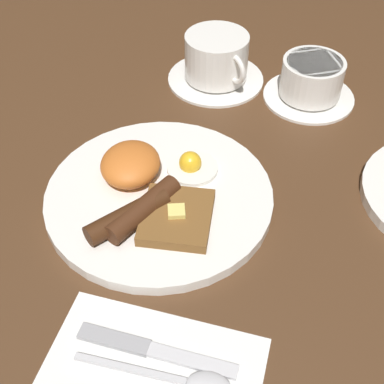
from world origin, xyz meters
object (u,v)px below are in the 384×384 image
object	(u,v)px
knife	(147,349)
teacup_far	(311,81)
spoon	(191,382)
breakfast_plate_near	(155,193)
teacup_near	(217,61)

from	to	relation	value
knife	teacup_far	bearing A→B (deg)	78.54
spoon	breakfast_plate_near	bearing A→B (deg)	114.08
knife	teacup_near	bearing A→B (deg)	96.37
teacup_far	breakfast_plate_near	bearing A→B (deg)	-36.48
breakfast_plate_near	knife	distance (m)	0.21
breakfast_plate_near	teacup_far	size ratio (longest dim) A/B	2.03
knife	spoon	bearing A→B (deg)	-23.55
teacup_near	spoon	bearing A→B (deg)	4.53
teacup_far	spoon	xyz separation A→B (m)	(0.49, -0.11, -0.02)
teacup_near	knife	bearing A→B (deg)	-0.82
teacup_far	spoon	distance (m)	0.50
knife	spoon	xyz separation A→B (m)	(0.03, 0.05, 0.00)
teacup_far	knife	size ratio (longest dim) A/B	0.86
breakfast_plate_near	knife	xyz separation A→B (m)	(0.20, 0.03, -0.01)
breakfast_plate_near	knife	bearing A→B (deg)	9.45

